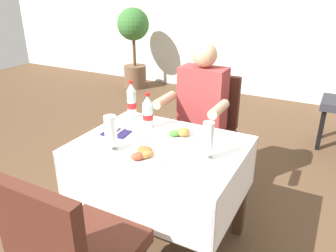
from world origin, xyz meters
name	(u,v)px	position (x,y,z in m)	size (l,w,h in m)	color
ground_plane	(165,240)	(0.00, 0.00, 0.00)	(11.00, 11.00, 0.00)	brown
back_wall	(286,4)	(0.00, 3.63, 1.40)	(11.00, 0.12, 2.80)	silver
main_dining_table	(161,170)	(-0.03, -0.01, 0.56)	(1.01, 0.77, 0.75)	white
chair_far_diner_seat	(206,128)	(-0.03, 0.77, 0.55)	(0.44, 0.50, 0.97)	#4C2319
chair_near_camera_side	(75,251)	(-0.03, -0.79, 0.55)	(0.44, 0.50, 0.97)	#4C2319
seated_diner_far	(199,114)	(-0.05, 0.66, 0.71)	(0.50, 0.46, 1.26)	#282D42
plate_near_camera	(144,155)	(-0.02, -0.21, 0.77)	(0.24, 0.24, 0.05)	white
plate_far_diner	(178,135)	(0.03, 0.12, 0.77)	(0.25, 0.25, 0.06)	white
beer_glass_left	(111,133)	(-0.24, -0.22, 0.86)	(0.07, 0.07, 0.22)	white
beer_glass_middle	(208,140)	(0.30, -0.05, 0.86)	(0.07, 0.07, 0.22)	white
cola_bottle_primary	(132,101)	(-0.43, 0.28, 0.87)	(0.07, 0.07, 0.28)	silver
cola_bottle_secondary	(148,113)	(-0.23, 0.18, 0.85)	(0.07, 0.07, 0.25)	silver
napkin_cutlery_set	(116,133)	(-0.36, -0.01, 0.75)	(0.18, 0.19, 0.01)	#231E4C
potted_plant_corner	(134,39)	(-2.26, 3.07, 0.82)	(0.52, 0.52, 1.32)	brown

